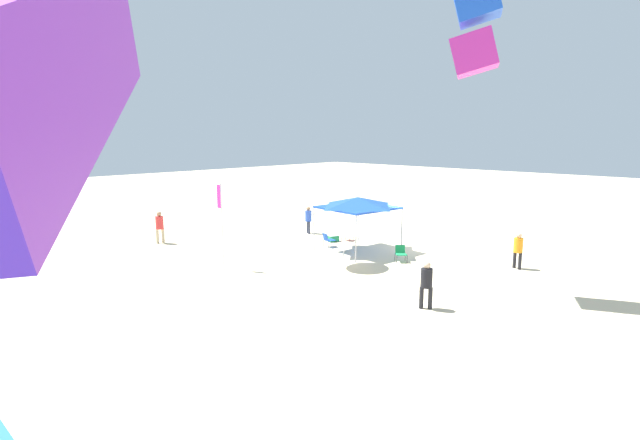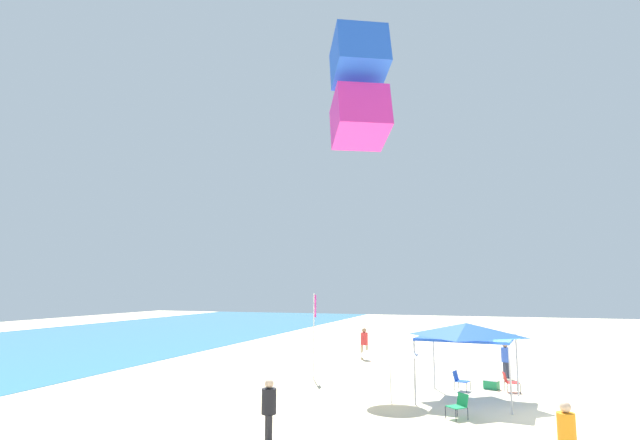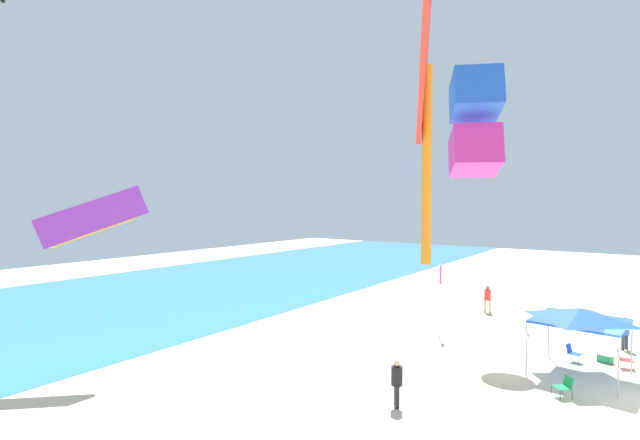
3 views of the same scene
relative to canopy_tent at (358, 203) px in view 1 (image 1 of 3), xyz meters
name	(u,v)px [view 1 (image 1 of 3)]	position (x,y,z in m)	size (l,w,h in m)	color
ground	(408,250)	(-1.79, -2.26, -2.73)	(120.00, 120.00, 0.10)	beige
canopy_tent	(358,203)	(0.00, 0.00, 0.00)	(3.78, 3.86, 3.00)	#B7B7BC
beach_umbrella	(347,225)	(-1.70, 2.83, -0.62)	(2.24, 2.20, 2.42)	silver
folding_chair_facing_ocean	(401,252)	(-3.01, 0.19, -2.21)	(0.81, 0.80, 0.82)	black
folding_chair_left_of_tent	(347,233)	(2.14, -1.57, -2.21)	(0.64, 0.72, 0.82)	black
folding_chair_near_cooler	(328,239)	(1.79, 0.45, -2.21)	(0.66, 0.74, 0.82)	black
cooler_box	(333,238)	(2.56, -0.84, -2.48)	(0.59, 0.72, 0.40)	#1E8C4C
banner_flag	(221,218)	(2.25, 7.29, -0.20)	(0.36, 0.06, 4.14)	silver
person_kite_handler	(308,218)	(5.38, -1.53, -1.65)	(0.43, 0.42, 1.75)	#33384C
person_watching_sky	(518,248)	(-7.80, -2.56, -1.64)	(0.45, 0.42, 1.76)	black
person_by_tent	(160,225)	(9.58, 6.59, -1.57)	(0.45, 0.50, 1.89)	#C6B28C
person_near_umbrella	(426,281)	(-7.60, 5.19, -1.62)	(0.43, 0.43, 1.80)	black
kite_box_blue	(475,28)	(-7.57, 2.41, 7.61)	(2.31, 2.18, 3.57)	blue
kite_parafoil_purple	(76,68)	(-11.97, 18.53, 4.30)	(4.17, 3.11, 2.92)	purple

